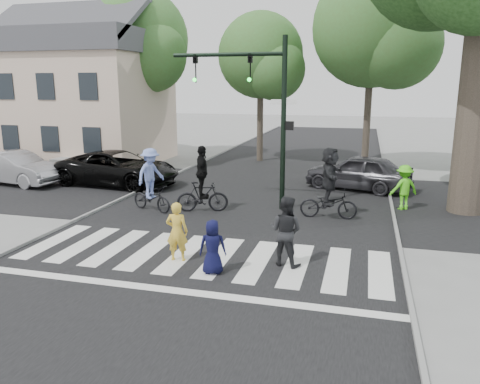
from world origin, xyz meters
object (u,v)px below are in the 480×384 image
object	(u,v)px
pedestrian_woman	(177,232)
pedestrian_adult	(285,231)
cyclist_mid	(202,185)
car_suv	(118,168)
car_grey	(358,172)
traffic_signal	(260,99)
cyclist_left	(151,184)
car_silver	(16,168)
pedestrian_child	(213,247)
cyclist_right	(329,187)

from	to	relation	value
pedestrian_woman	pedestrian_adult	size ratio (longest dim) A/B	0.87
pedestrian_adult	cyclist_mid	distance (m)	5.57
pedestrian_woman	car_suv	xyz separation A→B (m)	(-6.09, 7.89, -0.00)
car_grey	car_suv	bearing A→B (deg)	-63.09
traffic_signal	cyclist_mid	xyz separation A→B (m)	(-1.80, -1.05, -2.94)
pedestrian_adult	cyclist_left	distance (m)	6.65
cyclist_left	car_silver	distance (m)	8.34
cyclist_mid	car_suv	distance (m)	6.08
pedestrian_child	pedestrian_adult	world-z (taller)	pedestrian_adult
car_silver	car_suv	bearing A→B (deg)	-68.93
cyclist_left	car_grey	size ratio (longest dim) A/B	0.51
pedestrian_adult	car_silver	distance (m)	14.83
cyclist_mid	cyclist_left	bearing A→B (deg)	-168.39
car_silver	car_grey	world-z (taller)	car_grey
cyclist_mid	car_silver	xyz separation A→B (m)	(-9.68, 2.28, -0.23)
car_suv	car_grey	world-z (taller)	car_suv
pedestrian_woman	car_suv	bearing A→B (deg)	-59.93
pedestrian_woman	car_grey	distance (m)	10.65
pedestrian_woman	car_grey	bearing A→B (deg)	-121.02
cyclist_left	car_suv	world-z (taller)	cyclist_left
cyclist_left	car_suv	bearing A→B (deg)	132.76
traffic_signal	car_suv	bearing A→B (deg)	162.32
pedestrian_adult	cyclist_left	bearing A→B (deg)	-19.59
traffic_signal	pedestrian_woman	xyz separation A→B (m)	(-0.83, -5.68, -3.13)
pedestrian_child	cyclist_left	world-z (taller)	cyclist_left
cyclist_mid	car_grey	size ratio (longest dim) A/B	0.53
pedestrian_adult	car_grey	xyz separation A→B (m)	(1.54, 9.35, -0.13)
traffic_signal	pedestrian_child	distance (m)	7.04
pedestrian_child	car_grey	xyz separation A→B (m)	(3.10, 10.34, 0.10)
traffic_signal	cyclist_mid	bearing A→B (deg)	-149.62
traffic_signal	car_suv	size ratio (longest dim) A/B	1.09
pedestrian_woman	pedestrian_adult	world-z (taller)	pedestrian_adult
cyclist_right	pedestrian_adult	bearing A→B (deg)	-98.82
cyclist_right	car_grey	world-z (taller)	cyclist_right
traffic_signal	cyclist_right	bearing A→B (deg)	-16.49
pedestrian_child	traffic_signal	bearing A→B (deg)	-100.29
pedestrian_woman	car_suv	size ratio (longest dim) A/B	0.28
cyclist_right	car_grey	distance (m)	4.93
pedestrian_adult	car_silver	world-z (taller)	pedestrian_adult
cyclist_mid	car_silver	distance (m)	9.95
cyclist_left	pedestrian_adult	bearing A→B (deg)	-35.29
pedestrian_woman	cyclist_left	world-z (taller)	cyclist_left
pedestrian_adult	car_grey	world-z (taller)	pedestrian_adult
cyclist_mid	cyclist_right	size ratio (longest dim) A/B	0.98
cyclist_right	pedestrian_child	bearing A→B (deg)	-112.36
pedestrian_child	pedestrian_adult	bearing A→B (deg)	-160.71
car_suv	traffic_signal	bearing A→B (deg)	-101.84
cyclist_right	car_silver	bearing A→B (deg)	171.96
traffic_signal	pedestrian_child	world-z (taller)	traffic_signal
car_grey	pedestrian_woman	bearing A→B (deg)	-6.84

